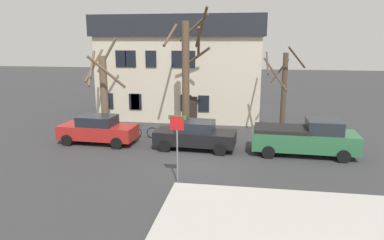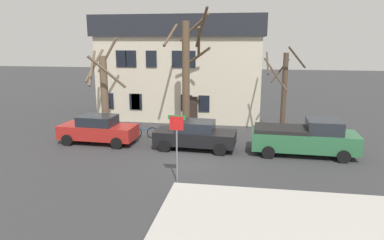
% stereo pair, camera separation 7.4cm
% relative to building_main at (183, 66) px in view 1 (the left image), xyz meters
% --- Properties ---
extents(ground_plane, '(120.00, 120.00, 0.00)m').
position_rel_building_main_xyz_m(ground_plane, '(2.55, -11.66, -4.04)').
color(ground_plane, '#38383A').
extents(building_main, '(12.94, 7.47, 7.95)m').
position_rel_building_main_xyz_m(building_main, '(0.00, 0.00, 0.00)').
color(building_main, beige).
rests_on(building_main, ground_plane).
extents(tree_bare_near, '(2.93, 2.92, 6.33)m').
position_rel_building_main_xyz_m(tree_bare_near, '(-4.38, -6.17, -1.07)').
color(tree_bare_near, brown).
rests_on(tree_bare_near, ground_plane).
extents(tree_bare_mid, '(2.85, 2.45, 8.13)m').
position_rel_building_main_xyz_m(tree_bare_mid, '(1.46, -6.55, 0.09)').
color(tree_bare_mid, brown).
rests_on(tree_bare_mid, ground_plane).
extents(tree_bare_far, '(2.62, 2.50, 5.79)m').
position_rel_building_main_xyz_m(tree_bare_far, '(7.51, -5.92, -1.03)').
color(tree_bare_far, '#4C3D2D').
rests_on(tree_bare_far, ground_plane).
extents(car_red_sedan, '(4.69, 2.20, 1.71)m').
position_rel_building_main_xyz_m(car_red_sedan, '(-3.58, -9.19, -3.19)').
color(car_red_sedan, '#AD231E').
rests_on(car_red_sedan, ground_plane).
extents(car_black_sedan, '(4.69, 2.24, 1.65)m').
position_rel_building_main_xyz_m(car_black_sedan, '(2.42, -9.44, -3.21)').
color(car_black_sedan, black).
rests_on(car_black_sedan, ground_plane).
extents(pickup_truck_green, '(5.59, 2.37, 2.00)m').
position_rel_building_main_xyz_m(pickup_truck_green, '(8.48, -9.52, -3.07)').
color(pickup_truck_green, '#2D6B42').
rests_on(pickup_truck_green, ground_plane).
extents(street_sign_pole, '(0.76, 0.07, 3.02)m').
position_rel_building_main_xyz_m(street_sign_pole, '(2.37, -14.38, -1.94)').
color(street_sign_pole, slate).
rests_on(street_sign_pole, ground_plane).
extents(bicycle_leaning, '(1.75, 0.23, 1.03)m').
position_rel_building_main_xyz_m(bicycle_leaning, '(-1.15, -7.68, -3.67)').
color(bicycle_leaning, black).
rests_on(bicycle_leaning, ground_plane).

